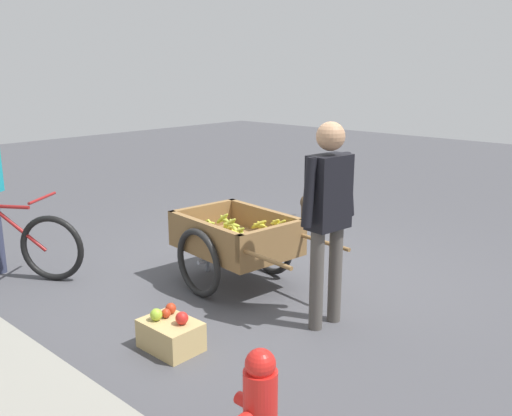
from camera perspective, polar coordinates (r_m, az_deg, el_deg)
name	(u,v)px	position (r m, az deg, el deg)	size (l,w,h in m)	color
ground_plane	(269,281)	(5.48, 1.35, -7.56)	(24.00, 24.00, 0.00)	#47474C
fruit_cart	(236,241)	(5.27, -2.02, -3.42)	(1.73, 1.01, 0.72)	olive
vendor_person	(328,207)	(4.32, 7.45, 0.12)	(0.24, 0.59, 1.65)	#4C4742
bicycle	(5,243)	(6.01, -24.43, -3.34)	(1.42, 0.96, 0.85)	black
dog	(307,203)	(7.47, 5.25, 0.52)	(0.45, 0.55, 0.40)	#4C3823
fire_hydrant	(260,409)	(3.03, 0.38, -19.97)	(0.25, 0.25, 0.67)	red
apple_crate	(171,333)	(4.26, -8.77, -12.64)	(0.44, 0.32, 0.32)	tan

